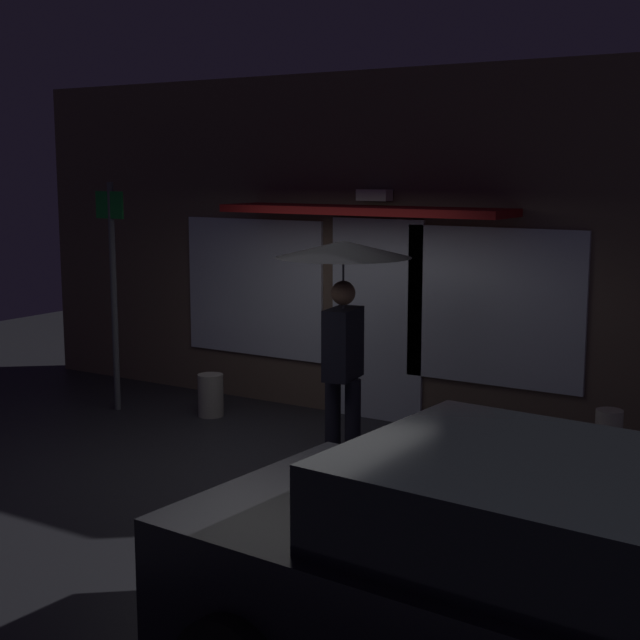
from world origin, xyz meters
TOP-DOWN VIEW (x-y plane):
  - ground_plane at (0.00, 0.00)m, footprint 18.00×18.00m
  - building_facade at (-0.00, 2.34)m, footprint 9.80×1.00m
  - person_with_umbrella at (0.50, 0.63)m, footprint 1.24×1.24m
  - parked_car at (3.77, -2.59)m, footprint 4.33×2.15m
  - street_sign_post at (-2.70, 0.96)m, footprint 0.40×0.07m
  - sidewalk_bollard at (-1.61, 1.30)m, footprint 0.28×0.28m
  - sidewalk_bollard_2 at (2.75, 1.36)m, footprint 0.23×0.23m

SIDE VIEW (x-z plane):
  - ground_plane at x=0.00m, z-range 0.00..0.00m
  - sidewalk_bollard at x=-1.61m, z-range 0.00..0.47m
  - sidewalk_bollard_2 at x=2.75m, z-range 0.00..0.67m
  - parked_car at x=3.77m, z-range 0.03..1.43m
  - street_sign_post at x=-2.70m, z-range 0.17..2.74m
  - person_with_umbrella at x=0.50m, z-range 0.61..2.69m
  - building_facade at x=0.00m, z-range -0.01..3.75m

